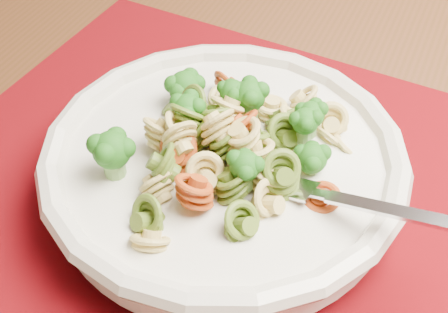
# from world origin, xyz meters

# --- Properties ---
(dining_table) EXTENTS (1.72, 1.33, 0.73)m
(dining_table) POSITION_xyz_m (-0.36, -0.28, 0.64)
(dining_table) COLOR #4C2815
(dining_table) RESTS_ON ground
(placemat) EXTENTS (0.59, 0.52, 0.00)m
(placemat) POSITION_xyz_m (-0.41, -0.35, 0.73)
(placemat) COLOR #5C0309
(placemat) RESTS_ON dining_table
(pasta_bowl) EXTENTS (0.28, 0.28, 0.05)m
(pasta_bowl) POSITION_xyz_m (-0.42, -0.36, 0.76)
(pasta_bowl) COLOR silver
(pasta_bowl) RESTS_ON placemat
(pasta_broccoli_heap) EXTENTS (0.24, 0.24, 0.06)m
(pasta_broccoli_heap) POSITION_xyz_m (-0.42, -0.36, 0.77)
(pasta_broccoli_heap) COLOR #DBC56C
(pasta_broccoli_heap) RESTS_ON pasta_bowl
(fork) EXTENTS (0.17, 0.11, 0.08)m
(fork) POSITION_xyz_m (-0.36, -0.39, 0.77)
(fork) COLOR silver
(fork) RESTS_ON pasta_bowl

